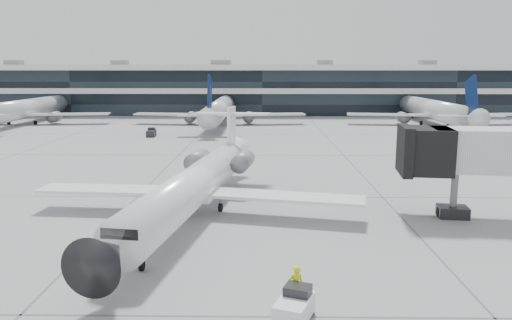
{
  "coord_description": "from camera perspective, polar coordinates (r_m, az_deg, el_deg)",
  "views": [
    {
      "loc": [
        0.28,
        -39.44,
        10.27
      ],
      "look_at": [
        -0.35,
        2.52,
        2.6
      ],
      "focal_mm": 35.0,
      "sensor_mm": 36.0,
      "label": 1
    }
  ],
  "objects": [
    {
      "name": "regional_jet",
      "position": [
        35.52,
        -6.85,
        -2.64
      ],
      "size": [
        23.63,
        29.48,
        6.82
      ],
      "rotation": [
        0.0,
        0.0,
        -0.15
      ],
      "color": "white",
      "rests_on": "ground"
    },
    {
      "name": "bg_jet_center",
      "position": [
        95.36,
        -4.14,
        4.15
      ],
      "size": [
        32.0,
        40.0,
        9.6
      ],
      "primitive_type": null,
      "color": "silver",
      "rests_on": "ground"
    },
    {
      "name": "ground",
      "position": [
        40.76,
        0.44,
        -4.24
      ],
      "size": [
        220.0,
        220.0,
        0.0
      ],
      "primitive_type": "plane",
      "color": "gray",
      "rests_on": "ground"
    },
    {
      "name": "far_tug",
      "position": [
        78.61,
        -11.87,
        3.08
      ],
      "size": [
        1.33,
        2.18,
        1.36
      ],
      "rotation": [
        0.0,
        0.0,
        0.03
      ],
      "color": "black",
      "rests_on": "ground"
    },
    {
      "name": "bg_jet_left",
      "position": [
        105.24,
        -24.69,
        3.81
      ],
      "size": [
        32.0,
        40.0,
        9.6
      ],
      "primitive_type": null,
      "color": "silver",
      "rests_on": "ground"
    },
    {
      "name": "baggage_tug",
      "position": [
        21.53,
        4.44,
        -16.35
      ],
      "size": [
        1.92,
        2.43,
        1.35
      ],
      "rotation": [
        0.0,
        0.0,
        -0.36
      ],
      "color": "white",
      "rests_on": "ground"
    },
    {
      "name": "traffic_cone",
      "position": [
        48.48,
        -7.41,
        -1.63
      ],
      "size": [
        0.51,
        0.51,
        0.57
      ],
      "rotation": [
        0.0,
        0.0,
        -0.39
      ],
      "color": "#F4340C",
      "rests_on": "ground"
    },
    {
      "name": "bg_jet_right",
      "position": [
        100.15,
        19.37,
        3.89
      ],
      "size": [
        32.0,
        40.0,
        9.6
      ],
      "primitive_type": null,
      "color": "silver",
      "rests_on": "ground"
    },
    {
      "name": "ramp_worker",
      "position": [
        22.41,
        4.57,
        -14.2
      ],
      "size": [
        0.78,
        0.6,
        1.93
      ],
      "primitive_type": "imported",
      "rotation": [
        0.0,
        0.0,
        3.34
      ],
      "color": "#E6FF1A",
      "rests_on": "ground"
    },
    {
      "name": "terminal",
      "position": [
        121.56,
        0.74,
        7.87
      ],
      "size": [
        170.0,
        22.0,
        10.0
      ],
      "primitive_type": "cube",
      "color": "black",
      "rests_on": "ground"
    }
  ]
}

